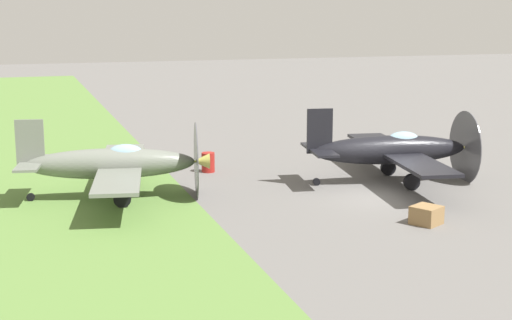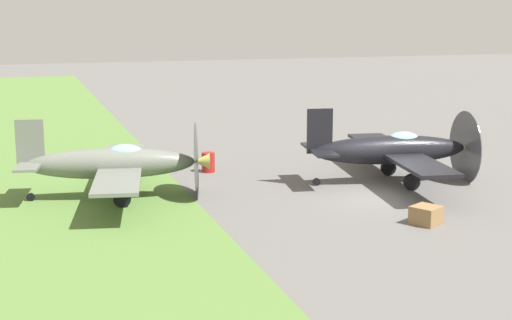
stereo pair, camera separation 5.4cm
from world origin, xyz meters
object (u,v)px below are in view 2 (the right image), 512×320
at_px(airplane_lead, 393,150).
at_px(fuel_drum, 208,162).
at_px(supply_crate, 426,215).
at_px(airplane_wingman, 114,164).

height_order(airplane_lead, fuel_drum, airplane_lead).
xyz_separation_m(fuel_drum, supply_crate, (10.59, 5.10, -0.13)).
relative_size(airplane_lead, airplane_wingman, 1.02).
relative_size(fuel_drum, supply_crate, 1.00).
bearing_deg(supply_crate, airplane_wingman, -125.38).
distance_m(airplane_lead, fuel_drum, 8.38).
height_order(airplane_wingman, supply_crate, airplane_wingman).
relative_size(airplane_lead, fuel_drum, 10.74).
height_order(airplane_lead, airplane_wingman, airplane_lead).
relative_size(airplane_wingman, fuel_drum, 10.51).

